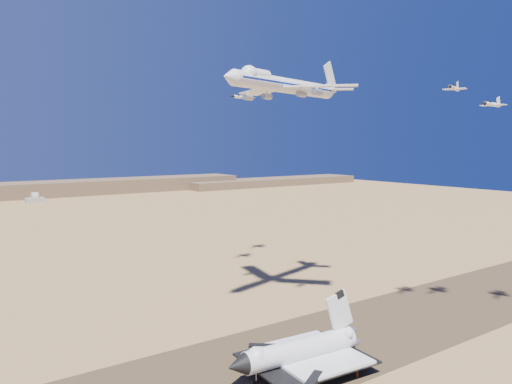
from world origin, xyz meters
TOP-DOWN VIEW (x-y plane):
  - ground at (0.00, 0.00)m, footprint 1200.00×1200.00m
  - runway at (0.00, 0.00)m, footprint 600.00×50.00m
  - ridgeline at (65.32, 527.31)m, footprint 960.00×90.00m
  - shuttle at (11.24, -10.02)m, footprint 44.43×29.21m
  - carrier_747 at (40.54, 34.91)m, footprint 71.67×53.67m
  - crew_a at (18.64, -16.24)m, footprint 0.55×0.72m
  - crew_b at (22.19, -21.96)m, footprint 1.00×1.07m
  - crew_c at (15.10, -16.83)m, footprint 0.99×1.11m
  - chase_jet_a at (76.11, -13.48)m, footprint 13.64×8.04m
  - chase_jet_b at (88.98, -19.85)m, footprint 15.15×8.38m
  - chase_jet_e at (54.91, 83.96)m, footprint 14.95×8.51m
  - chase_jet_f at (75.68, 98.32)m, footprint 15.60×9.18m

SIDE VIEW (x-z plane):
  - ground at x=0.00m, z-range 0.00..0.00m
  - runway at x=0.00m, z-range 0.00..0.06m
  - crew_c at x=15.10m, z-range 0.06..1.77m
  - crew_a at x=18.64m, z-range 0.06..1.81m
  - crew_b at x=22.19m, z-range 0.06..1.99m
  - shuttle at x=11.24m, z-range -5.05..16.79m
  - ridgeline at x=65.32m, z-range -1.37..16.63m
  - chase_jet_b at x=88.98m, z-range 76.81..80.59m
  - chase_jet_a at x=76.11m, z-range 82.24..85.74m
  - carrier_747 at x=40.54m, z-range 78.19..96.08m
  - chase_jet_e at x=54.91m, z-range 85.25..89.02m
  - chase_jet_f at x=75.68m, z-range 89.71..93.71m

